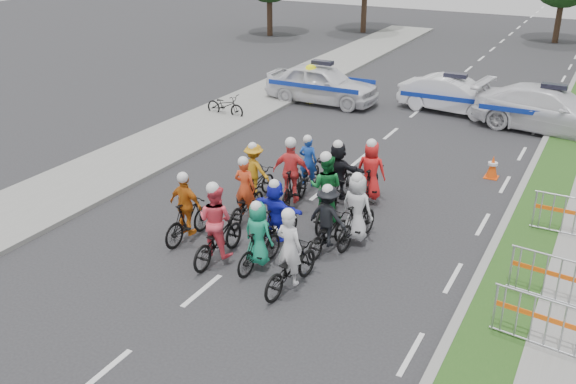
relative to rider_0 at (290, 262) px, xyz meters
The scene contains 27 objects.
ground 1.98m from the rider_0, 149.29° to the right, with size 90.00×90.00×0.00m, color #28282B.
curb_right 5.37m from the rider_0, 49.22° to the left, with size 0.20×60.00×0.12m, color gray.
grass_strip 5.85m from the rider_0, 44.00° to the left, with size 1.20×60.00×0.11m, color #224B18.
sidewalk_left 9.08m from the rider_0, 153.53° to the left, with size 3.00×60.00×0.13m, color gray.
rider_0 is the anchor object (origin of this frame).
rider_1 1.10m from the rider_0, 157.03° to the left, with size 0.76×1.65×1.70m.
rider_2 2.08m from the rider_0, behind, with size 0.82×1.93×1.97m.
rider_3 3.33m from the rider_0, 165.87° to the left, with size 0.93×1.76×1.82m.
rider_4 1.89m from the rider_0, 89.57° to the left, with size 1.03×1.77×1.74m.
rider_5 2.02m from the rider_0, 127.20° to the left, with size 1.43×1.70×1.73m.
rider_6 3.46m from the rider_0, 136.71° to the left, with size 0.72×1.82×1.82m.
rider_7 2.59m from the rider_0, 79.63° to the left, with size 0.85×1.85×1.89m.
rider_8 3.23m from the rider_0, 101.11° to the left, with size 1.00×2.06×2.02m.
rider_9 4.16m from the rider_0, 116.89° to the left, with size 1.08×2.00×2.03m.
rider_10 4.77m from the rider_0, 129.41° to the left, with size 1.01×1.74×1.71m.
rider_11 4.66m from the rider_0, 101.22° to the left, with size 1.51×1.80×1.84m.
rider_12 5.34m from the rider_0, 111.90° to the left, with size 0.76×1.73×1.71m.
rider_13 4.94m from the rider_0, 91.11° to the left, with size 0.85×1.85×1.90m.
police_car_0 14.82m from the rider_0, 112.35° to the left, with size 1.92×4.77×1.62m, color white.
police_car_1 14.88m from the rider_0, 91.42° to the left, with size 1.50×4.30×1.42m, color white.
police_car_2 14.44m from the rider_0, 76.43° to the left, with size 2.25×5.52×1.60m, color white.
marshal_hiviz 14.69m from the rider_0, 114.20° to the left, with size 1.06×0.61×1.64m, color #F9FF0D.
barrier_0 5.09m from the rider_0, ahead, with size 2.00×0.50×1.12m, color #A5A8AD, non-canonical shape.
barrier_1 5.43m from the rider_0, 20.53° to the left, with size 2.00×0.50×1.12m, color #A5A8AD, non-canonical shape.
barrier_2 7.27m from the rider_0, 45.61° to the left, with size 2.00×0.50×1.12m, color #A5A8AD, non-canonical shape.
cone_0 8.79m from the rider_0, 73.43° to the left, with size 0.40×0.40×0.70m.
parked_bike 12.94m from the rider_0, 128.93° to the left, with size 0.60×1.72×0.90m, color black.
Camera 1 is at (7.04, -9.47, 7.35)m, focal length 40.00 mm.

